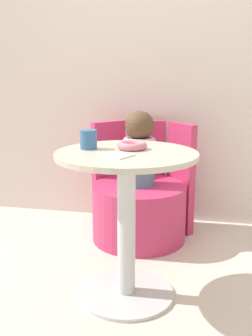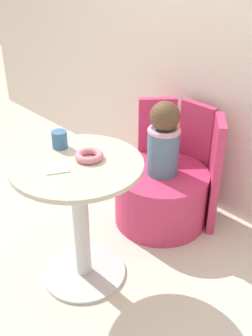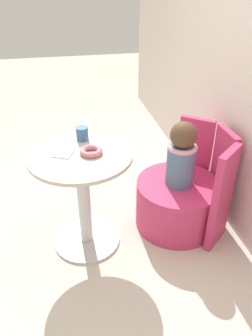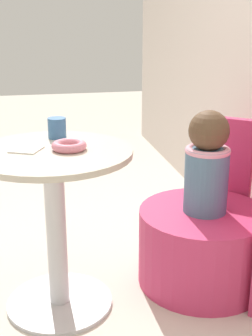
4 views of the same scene
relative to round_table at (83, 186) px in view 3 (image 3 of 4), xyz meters
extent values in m
plane|color=beige|center=(0.02, 0.02, -0.49)|extent=(12.00, 12.00, 0.00)
cylinder|color=silver|center=(0.00, 0.00, -0.48)|extent=(0.48, 0.48, 0.02)
cylinder|color=silver|center=(0.00, 0.00, -0.12)|extent=(0.09, 0.09, 0.69)
cylinder|color=beige|center=(0.00, 0.00, 0.24)|extent=(0.67, 0.67, 0.02)
cylinder|color=#C63360|center=(-0.06, 0.71, -0.30)|extent=(0.62, 0.62, 0.38)
cube|color=#C63360|center=(-0.06, 1.04, -0.11)|extent=(0.27, 0.05, 0.76)
cube|color=#C63360|center=(0.20, 0.92, -0.11)|extent=(0.21, 0.24, 0.76)
cube|color=#C63360|center=(-0.31, 0.92, -0.11)|extent=(0.21, 0.24, 0.76)
cylinder|color=slate|center=(-0.06, 0.71, 0.04)|extent=(0.20, 0.20, 0.31)
torus|color=pink|center=(-0.06, 0.71, 0.19)|extent=(0.21, 0.21, 0.04)
sphere|color=brown|center=(-0.06, 0.71, 0.28)|extent=(0.19, 0.19, 0.19)
torus|color=pink|center=(0.01, 0.07, 0.27)|extent=(0.14, 0.14, 0.04)
cylinder|color=#386699|center=(-0.19, 0.04, 0.30)|extent=(0.08, 0.08, 0.09)
cube|color=silver|center=(-0.02, -0.10, 0.25)|extent=(0.15, 0.15, 0.01)
camera|label=1|loc=(0.35, -1.75, 0.60)|focal=42.00mm
camera|label=2|loc=(1.41, -0.97, 1.18)|focal=42.00mm
camera|label=3|loc=(1.82, -0.09, 1.25)|focal=35.00mm
camera|label=4|loc=(1.87, -0.09, 0.78)|focal=50.00mm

